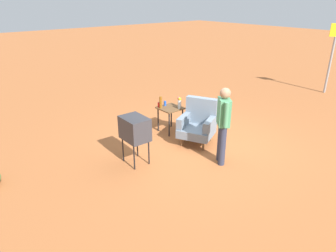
# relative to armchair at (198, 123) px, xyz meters

# --- Properties ---
(ground_plane) EXTENTS (60.00, 60.00, 0.00)m
(ground_plane) POSITION_rel_armchair_xyz_m (0.22, -0.05, -0.50)
(ground_plane) COLOR #AD6033
(armchair) EXTENTS (1.02, 1.03, 1.06)m
(armchair) POSITION_rel_armchair_xyz_m (0.00, 0.00, 0.00)
(armchair) COLOR brown
(armchair) RESTS_ON ground
(side_table) EXTENTS (0.56, 0.56, 0.66)m
(side_table) POSITION_rel_armchair_xyz_m (-0.91, -0.10, 0.06)
(side_table) COLOR black
(side_table) RESTS_ON ground
(tv_on_stand) EXTENTS (0.61, 0.46, 1.03)m
(tv_on_stand) POSITION_rel_armchair_xyz_m (-0.11, -1.72, 0.28)
(tv_on_stand) COLOR black
(tv_on_stand) RESTS_ON ground
(person_standing) EXTENTS (0.46, 0.40, 1.64)m
(person_standing) POSITION_rel_armchair_xyz_m (1.02, -0.33, 0.44)
(person_standing) COLOR #2D3347
(person_standing) RESTS_ON ground
(road_sign) EXTENTS (0.33, 0.33, 2.44)m
(road_sign) POSITION_rel_armchair_xyz_m (0.03, 6.56, 0.88)
(road_sign) COLOR gray
(road_sign) RESTS_ON ground
(bottle_short_clear) EXTENTS (0.06, 0.06, 0.20)m
(bottle_short_clear) POSITION_rel_armchair_xyz_m (-0.70, 0.02, 0.26)
(bottle_short_clear) COLOR silver
(bottle_short_clear) RESTS_ON side_table
(soda_can_blue) EXTENTS (0.07, 0.07, 0.12)m
(soda_can_blue) POSITION_rel_armchair_xyz_m (-1.11, -0.11, 0.22)
(soda_can_blue) COLOR blue
(soda_can_blue) RESTS_ON side_table
(bottle_tall_amber) EXTENTS (0.07, 0.07, 0.30)m
(bottle_tall_amber) POSITION_rel_armchair_xyz_m (-1.04, -0.31, 0.31)
(bottle_tall_amber) COLOR brown
(bottle_tall_amber) RESTS_ON side_table
(soda_can_red) EXTENTS (0.07, 0.07, 0.12)m
(soda_can_red) POSITION_rel_armchair_xyz_m (-1.13, -0.30, 0.22)
(soda_can_red) COLOR red
(soda_can_red) RESTS_ON side_table
(flower_vase) EXTENTS (0.14, 0.10, 0.27)m
(flower_vase) POSITION_rel_armchair_xyz_m (-0.78, 0.09, 0.31)
(flower_vase) COLOR silver
(flower_vase) RESTS_ON side_table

